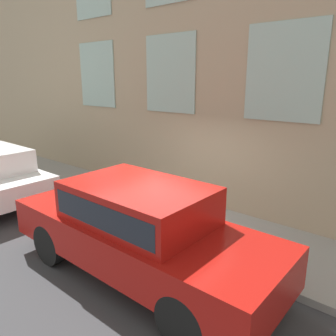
# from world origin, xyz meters

# --- Properties ---
(ground_plane) EXTENTS (80.00, 80.00, 0.00)m
(ground_plane) POSITION_xyz_m (0.00, 0.00, 0.00)
(ground_plane) COLOR #38383A
(sidewalk) EXTENTS (2.28, 60.00, 0.14)m
(sidewalk) POSITION_xyz_m (1.14, 0.00, 0.07)
(sidewalk) COLOR gray
(sidewalk) RESTS_ON ground_plane
(fire_hydrant) EXTENTS (0.33, 0.44, 0.82)m
(fire_hydrant) POSITION_xyz_m (0.49, -0.14, 0.56)
(fire_hydrant) COLOR gold
(fire_hydrant) RESTS_ON sidewalk
(person) EXTENTS (0.26, 0.17, 1.09)m
(person) POSITION_xyz_m (0.88, 0.67, 0.79)
(person) COLOR navy
(person) RESTS_ON sidewalk
(parked_car_red_near) EXTENTS (1.81, 5.01, 1.68)m
(parked_car_red_near) POSITION_xyz_m (-1.06, -0.56, 0.94)
(parked_car_red_near) COLOR black
(parked_car_red_near) RESTS_ON ground_plane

